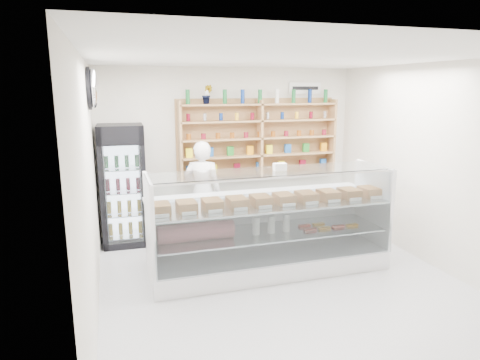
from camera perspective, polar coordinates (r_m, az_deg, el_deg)
name	(u,v)px	position (r m, az deg, el deg)	size (l,w,h in m)	color
room	(286,177)	(5.20, 6.11, 0.38)	(5.00, 5.00, 5.00)	silver
display_counter	(269,244)	(5.90, 3.90, -8.46)	(3.22, 0.96, 1.40)	white
shop_worker	(202,192)	(6.87, -5.03, -1.60)	(0.60, 0.39, 1.65)	white
drinks_cooler	(123,185)	(6.97, -15.32, -0.66)	(0.70, 0.68, 1.91)	black
wall_shelving	(260,138)	(7.50, 2.64, 5.58)	(2.84, 0.28, 1.33)	tan
potted_plant	(207,94)	(7.19, -4.41, 11.31)	(0.17, 0.14, 0.31)	#1E6626
security_mirror	(93,88)	(5.87, -18.99, 11.47)	(0.15, 0.50, 0.50)	silver
wall_sign	(305,88)	(7.92, 8.65, 12.01)	(0.62, 0.03, 0.20)	white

